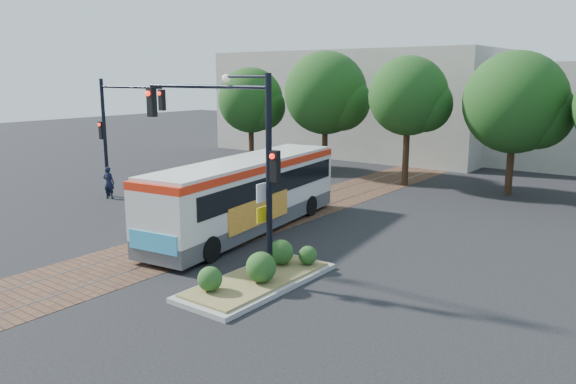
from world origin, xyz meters
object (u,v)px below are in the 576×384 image
object	(u,v)px
signal_pole_left	(118,123)
parked_car	(252,181)
city_bus	(248,191)
traffic_island	(260,273)
officer	(109,183)
signal_pole_main	(236,144)

from	to	relation	value
signal_pole_left	parked_car	bearing A→B (deg)	49.13
city_bus	traffic_island	distance (m)	6.11
officer	traffic_island	bearing A→B (deg)	138.80
traffic_island	parked_car	xyz separation A→B (m)	(-8.83, 9.93, 0.33)
signal_pole_left	officer	distance (m)	3.12
officer	parked_car	distance (m)	7.30
parked_car	officer	bearing A→B (deg)	134.51
signal_pole_main	signal_pole_left	distance (m)	13.14
signal_pole_left	city_bus	bearing A→B (deg)	-4.01
officer	signal_pole_main	bearing A→B (deg)	137.89
signal_pole_main	officer	world-z (taller)	signal_pole_main
traffic_island	parked_car	world-z (taller)	parked_car
city_bus	traffic_island	xyz separation A→B (m)	(4.19, -4.26, -1.29)
city_bus	officer	xyz separation A→B (m)	(-9.62, 0.33, -0.80)
officer	parked_car	bearing A→B (deg)	-155.77
parked_car	signal_pole_left	bearing A→B (deg)	136.62
officer	signal_pole_left	bearing A→B (deg)	-176.69
parked_car	signal_pole_main	bearing A→B (deg)	-143.87
signal_pole_left	parked_car	distance (m)	7.39
traffic_island	officer	distance (m)	14.56
traffic_island	signal_pole_left	world-z (taller)	signal_pole_left
city_bus	traffic_island	size ratio (longest dim) A/B	2.13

